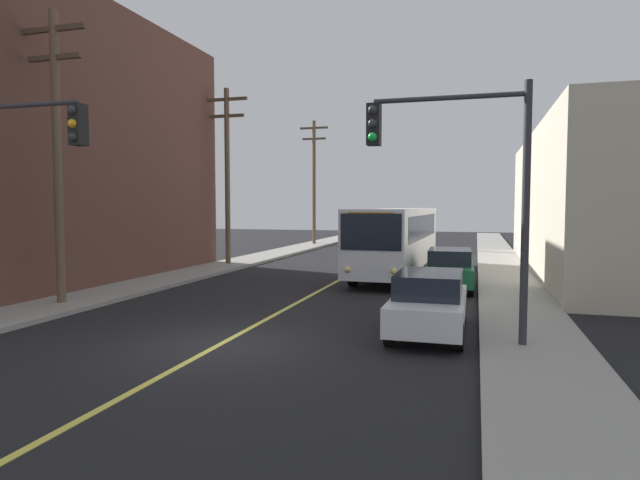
# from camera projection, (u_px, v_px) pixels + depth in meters

# --- Properties ---
(ground_plane) EXTENTS (120.00, 120.00, 0.00)m
(ground_plane) POSITION_uv_depth(u_px,v_px,m) (221.00, 344.00, 13.05)
(ground_plane) COLOR black
(sidewalk_left) EXTENTS (2.50, 90.00, 0.15)m
(sidewalk_left) POSITION_uv_depth(u_px,v_px,m) (176.00, 278.00, 24.64)
(sidewalk_left) COLOR gray
(sidewalk_left) RESTS_ON ground
(sidewalk_right) EXTENTS (2.50, 90.00, 0.15)m
(sidewalk_right) POSITION_uv_depth(u_px,v_px,m) (512.00, 292.00, 20.62)
(sidewalk_right) COLOR gray
(sidewalk_right) RESTS_ON ground
(lane_stripe_center) EXTENTS (0.16, 60.00, 0.01)m
(lane_stripe_center) POSITION_uv_depth(u_px,v_px,m) (355.00, 272.00, 27.43)
(lane_stripe_center) COLOR #D8CC4C
(lane_stripe_center) RESTS_ON ground
(building_left_brick) EXTENTS (10.00, 18.66, 11.70)m
(building_left_brick) POSITION_uv_depth(u_px,v_px,m) (10.00, 147.00, 23.30)
(building_left_brick) COLOR brown
(building_left_brick) RESTS_ON ground
(city_bus) EXTENTS (2.83, 12.20, 3.20)m
(city_bus) POSITION_uv_depth(u_px,v_px,m) (397.00, 237.00, 26.12)
(city_bus) COLOR silver
(city_bus) RESTS_ON ground
(parked_car_white) EXTENTS (1.83, 4.40, 1.62)m
(parked_car_white) POSITION_uv_depth(u_px,v_px,m) (429.00, 302.00, 14.05)
(parked_car_white) COLOR silver
(parked_car_white) RESTS_ON ground
(parked_car_green) EXTENTS (1.90, 4.44, 1.62)m
(parked_car_green) POSITION_uv_depth(u_px,v_px,m) (450.00, 268.00, 21.59)
(parked_car_green) COLOR #196038
(parked_car_green) RESTS_ON ground
(utility_pole_near) EXTENTS (2.40, 0.28, 9.47)m
(utility_pole_near) POSITION_uv_depth(u_px,v_px,m) (57.00, 143.00, 17.62)
(utility_pole_near) COLOR brown
(utility_pole_near) RESTS_ON sidewalk_left
(utility_pole_mid) EXTENTS (2.40, 0.28, 9.61)m
(utility_pole_mid) POSITION_uv_depth(u_px,v_px,m) (227.00, 168.00, 29.81)
(utility_pole_mid) COLOR brown
(utility_pole_mid) RESTS_ON sidewalk_left
(utility_pole_far) EXTENTS (2.40, 0.28, 10.32)m
(utility_pole_far) POSITION_uv_depth(u_px,v_px,m) (314.00, 176.00, 45.64)
(utility_pole_far) COLOR brown
(utility_pole_far) RESTS_ON sidewalk_left
(traffic_signal_left_corner) EXTENTS (3.75, 0.48, 6.00)m
(traffic_signal_left_corner) POSITION_uv_depth(u_px,v_px,m) (14.00, 168.00, 13.71)
(traffic_signal_left_corner) COLOR #2D2D33
(traffic_signal_left_corner) RESTS_ON sidewalk_left
(traffic_signal_right_corner) EXTENTS (3.75, 0.48, 6.00)m
(traffic_signal_right_corner) POSITION_uv_depth(u_px,v_px,m) (457.00, 164.00, 12.62)
(traffic_signal_right_corner) COLOR #2D2D33
(traffic_signal_right_corner) RESTS_ON sidewalk_right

